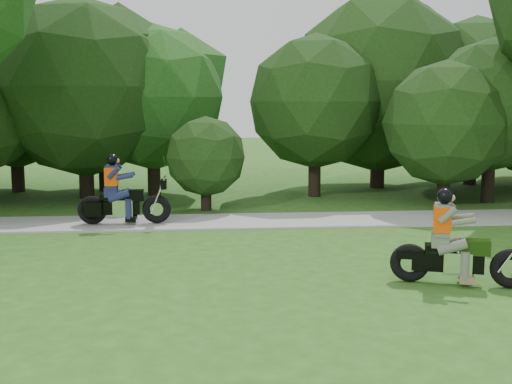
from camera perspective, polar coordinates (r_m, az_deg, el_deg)
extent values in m
plane|color=#325317|center=(10.23, 8.11, -10.92)|extent=(100.00, 100.00, 0.00)
cube|color=gray|center=(17.86, 2.29, -2.55)|extent=(60.00, 2.20, 0.06)
cylinder|color=black|center=(22.60, 5.22, 1.88)|extent=(0.43, 0.43, 1.80)
sphere|color=#15330F|center=(22.47, 5.30, 8.01)|extent=(4.66, 4.66, 4.66)
cylinder|color=black|center=(19.67, -4.45, -0.40)|extent=(0.32, 0.32, 0.86)
sphere|color=#15330F|center=(19.53, -4.49, 3.16)|extent=(2.45, 2.45, 2.45)
cylinder|color=black|center=(25.25, 10.75, 2.42)|extent=(0.54, 0.54, 1.80)
sphere|color=#15330F|center=(25.14, 10.94, 9.49)|extent=(6.80, 6.80, 6.80)
cylinder|color=black|center=(24.58, -13.32, 2.19)|extent=(0.44, 0.44, 1.80)
sphere|color=#15330F|center=(24.46, -13.50, 7.86)|extent=(4.71, 4.71, 4.71)
cylinder|color=black|center=(21.20, 16.31, 0.58)|extent=(0.40, 0.40, 1.36)
sphere|color=#15330F|center=(21.05, 16.52, 5.89)|extent=(3.96, 3.96, 3.96)
cylinder|color=black|center=(23.08, -9.06, 1.94)|extent=(0.46, 0.46, 1.80)
sphere|color=#214E16|center=(22.96, -9.21, 8.32)|extent=(5.12, 5.12, 5.12)
cylinder|color=black|center=(22.41, 19.94, 1.38)|extent=(0.42, 0.42, 1.80)
sphere|color=#15330F|center=(22.28, 20.22, 7.28)|extent=(4.33, 4.33, 4.33)
cylinder|color=black|center=(25.26, -20.44, 2.05)|extent=(0.47, 0.47, 1.80)
sphere|color=#15330F|center=(25.15, -20.73, 8.06)|extent=(5.37, 5.37, 5.37)
cylinder|color=black|center=(27.17, 18.53, 2.53)|extent=(0.49, 0.49, 1.80)
sphere|color=#15330F|center=(27.06, 18.79, 8.47)|extent=(5.89, 5.89, 5.89)
cylinder|color=black|center=(22.77, -14.85, 1.69)|extent=(0.50, 0.50, 1.80)
sphere|color=#15330F|center=(22.64, -15.11, 8.92)|extent=(6.06, 6.06, 6.06)
torus|color=black|center=(12.23, 13.50, -6.14)|extent=(0.75, 0.43, 0.72)
torus|color=black|center=(12.36, 21.70, -6.35)|extent=(0.75, 0.43, 0.72)
cube|color=black|center=(12.24, 16.64, -6.00)|extent=(1.27, 0.64, 0.33)
cube|color=silver|center=(12.25, 17.47, -6.02)|extent=(0.58, 0.49, 0.41)
cube|color=black|center=(12.20, 18.84, -4.64)|extent=(0.61, 0.47, 0.27)
cube|color=black|center=(12.17, 16.03, -4.75)|extent=(0.61, 0.49, 0.10)
cube|color=#565C4B|center=(12.14, 16.06, -4.09)|extent=(0.42, 0.47, 0.25)
cube|color=#565C4B|center=(12.07, 16.22, -2.37)|extent=(0.39, 0.50, 0.58)
cube|color=#FF4805|center=(12.07, 16.23, -2.27)|extent=(0.44, 0.55, 0.45)
sphere|color=black|center=(12.00, 16.45, -0.34)|extent=(0.29, 0.29, 0.29)
torus|color=black|center=(17.62, -14.36, -1.58)|extent=(0.77, 0.23, 0.77)
torus|color=black|center=(17.43, -8.82, -1.52)|extent=(0.77, 0.23, 0.77)
cube|color=black|center=(17.52, -12.27, -1.38)|extent=(1.23, 0.27, 0.35)
cube|color=silver|center=(17.50, -11.72, -1.37)|extent=(0.53, 0.38, 0.44)
cube|color=black|center=(17.42, -10.86, -0.30)|extent=(0.57, 0.33, 0.29)
cube|color=black|center=(17.49, -12.74, -0.46)|extent=(0.57, 0.36, 0.11)
cylinder|color=silver|center=(17.37, -8.70, -0.27)|extent=(0.44, 0.05, 0.99)
cylinder|color=silver|center=(17.30, -8.12, 1.29)|extent=(0.05, 0.70, 0.04)
cube|color=black|center=(17.36, -14.30, -1.53)|extent=(0.46, 0.14, 0.37)
cube|color=black|center=(17.83, -14.07, -1.27)|extent=(0.46, 0.14, 0.37)
cube|color=#1D234F|center=(17.47, -12.76, 0.04)|extent=(0.33, 0.42, 0.26)
cube|color=#1D234F|center=(17.42, -12.73, 1.32)|extent=(0.29, 0.46, 0.61)
cube|color=#FF4805|center=(17.42, -12.73, 1.40)|extent=(0.32, 0.51, 0.48)
sphere|color=black|center=(17.37, -12.67, 2.84)|extent=(0.31, 0.31, 0.31)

